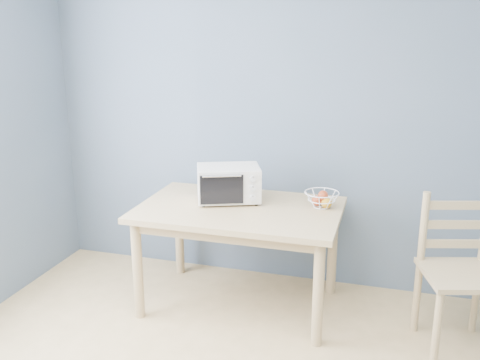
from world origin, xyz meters
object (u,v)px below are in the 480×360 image
(dining_table, at_px, (239,221))
(dining_chair, at_px, (459,275))
(toaster_oven, at_px, (226,183))
(fruit_basket, at_px, (322,199))

(dining_table, distance_m, dining_chair, 1.47)
(dining_table, distance_m, toaster_oven, 0.29)
(dining_table, relative_size, dining_chair, 1.44)
(toaster_oven, bearing_deg, dining_table, -59.00)
(dining_table, height_order, toaster_oven, toaster_oven)
(dining_table, height_order, dining_chair, dining_chair)
(toaster_oven, relative_size, dining_chair, 0.53)
(toaster_oven, bearing_deg, dining_chair, -29.29)
(toaster_oven, xyz_separation_m, fruit_basket, (0.68, 0.06, -0.07))
(dining_table, relative_size, toaster_oven, 2.71)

